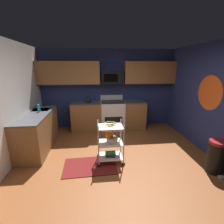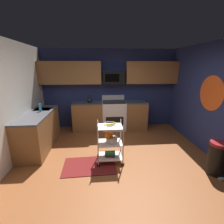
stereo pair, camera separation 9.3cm
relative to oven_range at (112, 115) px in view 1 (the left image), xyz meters
The scene contains 17 objects.
floor 2.17m from the oven_range, 93.43° to the right, with size 4.40×4.80×0.04m, color brown.
wall_back 0.89m from the oven_range, 111.14° to the left, with size 4.52×0.06×2.60m, color navy.
wall_right 3.09m from the oven_range, 45.00° to the right, with size 0.06×4.80×2.60m, color navy.
wall_flower_decal 2.85m from the oven_range, 39.29° to the right, with size 0.80×0.80×0.00m, color #E5591E.
counter_run 1.06m from the oven_range, 151.98° to the right, with size 3.41×2.34×0.92m.
oven_range is the anchor object (origin of this frame).
upper_cabinets 1.39m from the oven_range, 139.61° to the left, with size 4.40×0.33×0.70m.
microwave 1.23m from the oven_range, 90.26° to the left, with size 0.70×0.39×0.40m.
rolling_cart 2.00m from the oven_range, 97.59° to the right, with size 0.59×0.42×0.91m.
fruit_bowl 2.04m from the oven_range, 97.59° to the right, with size 0.27×0.27×0.07m.
mixing_bowl_large 2.00m from the oven_range, 96.55° to the right, with size 0.25×0.25×0.11m.
mixing_bowl_small 1.97m from the oven_range, 98.32° to the right, with size 0.18×0.18×0.08m.
book_stack 2.02m from the oven_range, 97.59° to the right, with size 0.23×0.18×0.09m.
kettle 0.94m from the oven_range, behind, with size 0.21×0.18×0.26m.
dish_soap_bottle 2.29m from the oven_range, 153.44° to the right, with size 0.06×0.06×0.20m, color #2D8CBF.
trash_can 3.12m from the oven_range, 55.35° to the right, with size 0.34×0.42×0.66m.
floor_rug 2.30m from the oven_range, 108.47° to the right, with size 1.10×0.70×0.01m, color maroon.
Camera 1 is at (-0.45, -3.05, 2.03)m, focal length 25.94 mm.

